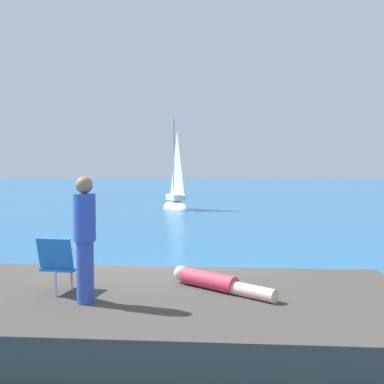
{
  "coord_description": "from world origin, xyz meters",
  "views": [
    {
      "loc": [
        2.07,
        -8.95,
        2.35
      ],
      "look_at": [
        -1.62,
        13.15,
        1.15
      ],
      "focal_mm": 44.32,
      "sensor_mm": 36.0,
      "label": 1
    }
  ],
  "objects": [
    {
      "name": "beach_chair",
      "position": [
        -0.77,
        -2.92,
        1.05
      ],
      "size": [
        0.51,
        0.62,
        0.8
      ],
      "rotation": [
        0.0,
        0.0,
        1.52
      ],
      "color": "blue",
      "rests_on": "shore_ledge"
    },
    {
      "name": "person_standing",
      "position": [
        -0.26,
        -3.28,
        1.47
      ],
      "size": [
        0.28,
        0.28,
        1.62
      ],
      "rotation": [
        0.0,
        0.0,
        1.15
      ],
      "color": "#334CB2",
      "rests_on": "shore_ledge"
    },
    {
      "name": "person_sunbather",
      "position": [
        1.32,
        -2.39,
        0.72
      ],
      "size": [
        1.55,
        1.07,
        0.25
      ],
      "rotation": [
        0.0,
        0.0,
        5.71
      ],
      "color": "#DB384C",
      "rests_on": "shore_ledge"
    },
    {
      "name": "boulder_seaward",
      "position": [
        0.51,
        -0.45,
        0.0
      ],
      "size": [
        1.36,
        1.18,
        0.74
      ],
      "primitive_type": "cube",
      "rotation": [
        -0.01,
        0.15,
        2.8
      ],
      "color": "#3F403C",
      "rests_on": "ground"
    },
    {
      "name": "ground_plane",
      "position": [
        0.0,
        0.0,
        0.0
      ],
      "size": [
        160.0,
        160.0,
        0.0
      ],
      "primitive_type": "plane",
      "color": "#236093"
    },
    {
      "name": "sailboat_near",
      "position": [
        -3.12,
        16.65,
        0.3
      ],
      "size": [
        2.41,
        2.98,
        5.53
      ],
      "rotation": [
        0.0,
        0.0,
        2.14
      ],
      "color": "white",
      "rests_on": "ground"
    },
    {
      "name": "boulder_inland",
      "position": [
        1.99,
        -1.05,
        0.0
      ],
      "size": [
        1.27,
        1.2,
        0.69
      ],
      "primitive_type": "cube",
      "rotation": [
        0.06,
        0.15,
        0.68
      ],
      "color": "#484236",
      "rests_on": "ground"
    },
    {
      "name": "shore_ledge",
      "position": [
        0.64,
        -2.68,
        0.3
      ],
      "size": [
        7.03,
        4.1,
        0.61
      ],
      "primitive_type": "cube",
      "rotation": [
        0.0,
        0.0,
        0.09
      ],
      "color": "#423D38",
      "rests_on": "ground"
    }
  ]
}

